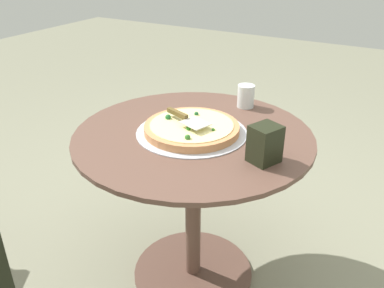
% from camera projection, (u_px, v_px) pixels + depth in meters
% --- Properties ---
extents(ground_plane, '(10.00, 10.00, 0.00)m').
position_uv_depth(ground_plane, '(193.00, 272.00, 1.92)').
color(ground_plane, gray).
extents(patio_table, '(0.94, 0.94, 0.73)m').
position_uv_depth(patio_table, '(193.00, 179.00, 1.68)').
color(patio_table, brown).
rests_on(patio_table, ground).
extents(pizza_on_tray, '(0.43, 0.43, 0.05)m').
position_uv_depth(pizza_on_tray, '(192.00, 128.00, 1.58)').
color(pizza_on_tray, silver).
rests_on(pizza_on_tray, patio_table).
extents(pizza_server, '(0.21, 0.11, 0.02)m').
position_uv_depth(pizza_server, '(186.00, 118.00, 1.57)').
color(pizza_server, silver).
rests_on(pizza_server, pizza_on_tray).
extents(drinking_cup, '(0.08, 0.08, 0.10)m').
position_uv_depth(drinking_cup, '(246.00, 96.00, 1.81)').
color(drinking_cup, silver).
rests_on(drinking_cup, patio_table).
extents(napkin_dispenser, '(0.11, 0.12, 0.13)m').
position_uv_depth(napkin_dispenser, '(265.00, 144.00, 1.36)').
color(napkin_dispenser, black).
rests_on(napkin_dispenser, patio_table).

